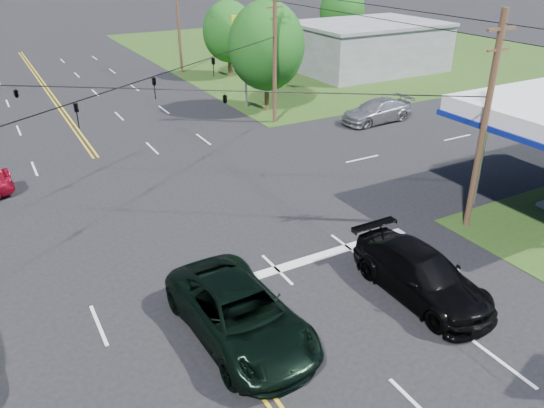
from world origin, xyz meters
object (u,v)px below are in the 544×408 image
retail_ne (367,48)px  tree_right_b (229,32)px  pole_right_far (178,19)px  tree_far_r (342,11)px  pole_ne (275,53)px  tree_right_a (266,46)px  pickup_dkgreen (240,314)px  pole_se (485,122)px  suv_black (421,274)px

retail_ne → tree_right_b: (-13.50, 4.00, 2.02)m
pole_right_far → tree_far_r: pole_right_far is taller
pole_ne → tree_right_b: size_ratio=1.34×
pole_right_far → tree_right_a: (1.00, -16.00, -0.30)m
pole_right_far → tree_right_b: pole_right_far is taller
pickup_dkgreen → tree_right_a: bearing=57.1°
pole_ne → pole_right_far: (0.00, 19.00, 0.25)m
retail_ne → tree_right_a: size_ratio=1.71×
tree_right_b → tree_far_r: tree_far_r is taller
tree_right_b → tree_right_a: bearing=-101.8°
pole_ne → pole_right_far: size_ratio=0.95×
tree_far_r → pickup_dkgreen: 52.95m
pole_right_far → tree_far_r: 21.10m
tree_far_r → retail_ne: bearing=-111.8°
pole_se → tree_right_b: (3.50, 33.00, -0.70)m
pole_se → suv_black: pole_se is taller
tree_right_a → pickup_dkgreen: (-13.50, -22.84, -3.97)m
tree_far_r → suv_black: tree_far_r is taller
pole_right_far → tree_right_a: bearing=-86.4°
retail_ne → tree_right_b: 14.22m
pole_se → tree_far_r: bearing=61.7°
tree_far_r → pole_se: bearing=-118.3°
pole_se → pole_ne: (0.00, 18.00, 0.00)m
tree_right_b → tree_far_r: (17.50, 6.00, 0.33)m
pole_ne → tree_far_r: bearing=45.0°
retail_ne → pickup_dkgreen: bearing=-133.7°
retail_ne → suv_black: size_ratio=2.35×
pickup_dkgreen → suv_black: bearing=-11.7°
tree_right_a → suv_black: size_ratio=1.37×
tree_far_r → pickup_dkgreen: (-33.50, -40.84, -3.64)m
retail_ne → tree_right_b: size_ratio=1.98×
retail_ne → pickup_dkgreen: retail_ne is taller
retail_ne → pole_se: (-17.00, -29.00, 2.72)m
suv_black → pole_se: bearing=27.5°
pole_se → pickup_dkgreen: (-12.50, -1.84, -4.01)m
tree_right_b → pole_right_far: bearing=131.2°
tree_far_r → pickup_dkgreen: size_ratio=1.18×
pole_right_far → pole_ne: bearing=-90.0°
pole_ne → tree_right_b: (3.50, 15.00, -0.70)m
tree_right_b → pole_ne: bearing=-103.1°
pole_right_far → pickup_dkgreen: size_ratio=1.54×
pole_ne → tree_right_a: pole_ne is taller
pole_right_far → retail_ne: bearing=-25.2°
pole_right_far → tree_right_b: bearing=-48.8°
pole_se → retail_ne: bearing=59.6°
pole_se → pole_right_far: size_ratio=0.95×
retail_ne → pole_right_far: 19.02m
tree_right_a → pole_se: bearing=-92.7°
pole_ne → tree_right_a: size_ratio=1.16×
tree_right_a → tree_far_r: (20.00, 18.00, -0.33)m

